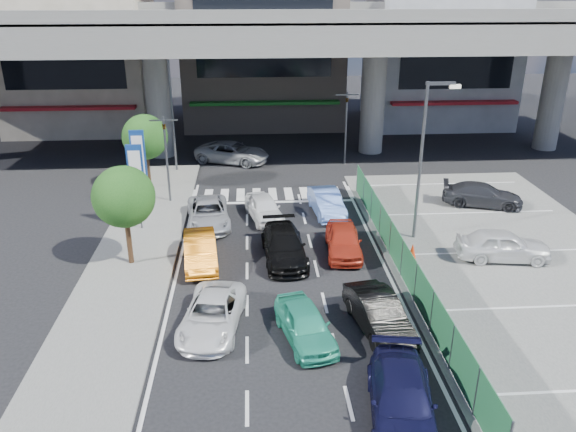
{
  "coord_description": "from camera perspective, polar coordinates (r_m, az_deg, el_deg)",
  "views": [
    {
      "loc": [
        -1.26,
        -19.85,
        12.26
      ],
      "look_at": [
        0.4,
        4.64,
        1.99
      ],
      "focal_mm": 35.0,
      "sensor_mm": 36.0,
      "label": 1
    }
  ],
  "objects": [
    {
      "name": "minivan_navy_back",
      "position": [
        18.01,
        11.49,
        -17.83
      ],
      "size": [
        2.65,
        5.0,
        1.38
      ],
      "primitive_type": "imported",
      "rotation": [
        0.0,
        0.0,
        -0.16
      ],
      "color": "black",
      "rests_on": "ground"
    },
    {
      "name": "building_east",
      "position": [
        54.97,
        15.01,
        15.43
      ],
      "size": [
        12.0,
        10.9,
        12.0
      ],
      "color": "gray",
      "rests_on": "ground"
    },
    {
      "name": "wagon_silver_front_left",
      "position": [
        30.7,
        -8.09,
        0.26
      ],
      "size": [
        2.68,
        4.94,
        1.32
      ],
      "primitive_type": "imported",
      "rotation": [
        0.0,
        0.0,
        0.11
      ],
      "color": "#A8ABB1",
      "rests_on": "ground"
    },
    {
      "name": "parking_lot",
      "position": [
        27.88,
        22.8,
        -5.25
      ],
      "size": [
        12.0,
        28.0,
        0.06
      ],
      "primitive_type": "cube",
      "color": "#5B5B59",
      "rests_on": "ground"
    },
    {
      "name": "fence_run",
      "position": [
        24.63,
        12.09,
        -5.31
      ],
      "size": [
        0.16,
        22.0,
        1.8
      ],
      "primitive_type": null,
      "color": "#205E36",
      "rests_on": "ground"
    },
    {
      "name": "tree_far",
      "position": [
        36.08,
        -14.32,
        7.76
      ],
      "size": [
        2.8,
        2.8,
        4.8
      ],
      "color": "#382314",
      "rests_on": "ground"
    },
    {
      "name": "hatch_black_mid_right",
      "position": [
        21.75,
        9.18,
        -9.77
      ],
      "size": [
        2.19,
        4.38,
        1.38
      ],
      "primitive_type": "imported",
      "rotation": [
        0.0,
        0.0,
        0.18
      ],
      "color": "black",
      "rests_on": "ground"
    },
    {
      "name": "traffic_light_left",
      "position": [
        33.29,
        -12.39,
        7.69
      ],
      "size": [
        1.6,
        1.24,
        5.2
      ],
      "color": "#595B60",
      "rests_on": "ground"
    },
    {
      "name": "ground",
      "position": [
        23.37,
        -0.21,
        -8.95
      ],
      "size": [
        120.0,
        120.0,
        0.0
      ],
      "primitive_type": "plane",
      "color": "black",
      "rests_on": "ground"
    },
    {
      "name": "sedan_black_mid",
      "position": [
        26.63,
        -0.41,
        -3.05
      ],
      "size": [
        2.21,
        4.86,
        1.38
      ],
      "primitive_type": "imported",
      "rotation": [
        0.0,
        0.0,
        0.06
      ],
      "color": "black",
      "rests_on": "ground"
    },
    {
      "name": "traffic_cone",
      "position": [
        27.37,
        12.52,
        -3.49
      ],
      "size": [
        0.5,
        0.5,
        0.74
      ],
      "primitive_type": "cone",
      "rotation": [
        0.0,
        0.0,
        -0.39
      ],
      "color": "red",
      "rests_on": "parking_lot"
    },
    {
      "name": "crossing_wagon_silver",
      "position": [
        41.4,
        -5.68,
        6.44
      ],
      "size": [
        5.89,
        4.26,
        1.49
      ],
      "primitive_type": "imported",
      "rotation": [
        0.0,
        0.0,
        1.2
      ],
      "color": "#9A9CA0",
      "rests_on": "ground"
    },
    {
      "name": "building_west",
      "position": [
        54.18,
        -20.38,
        15.25
      ],
      "size": [
        12.0,
        10.9,
        13.0
      ],
      "color": "gray",
      "rests_on": "ground"
    },
    {
      "name": "traffic_light_right",
      "position": [
        40.3,
        5.98,
        10.66
      ],
      "size": [
        1.6,
        1.24,
        5.2
      ],
      "color": "#595B60",
      "rests_on": "ground"
    },
    {
      "name": "taxi_orange_right",
      "position": [
        27.34,
        5.65,
        -2.46
      ],
      "size": [
        1.92,
        4.16,
        1.38
      ],
      "primitive_type": "imported",
      "rotation": [
        0.0,
        0.0,
        -0.07
      ],
      "color": "red",
      "rests_on": "ground"
    },
    {
      "name": "sidewalk_left",
      "position": [
        27.4,
        -15.59,
        -4.65
      ],
      "size": [
        4.0,
        30.0,
        0.12
      ],
      "primitive_type": "cube",
      "color": "#5B5B59",
      "rests_on": "ground"
    },
    {
      "name": "street_lamp_left",
      "position": [
        38.91,
        -11.49,
        11.16
      ],
      "size": [
        1.65,
        0.22,
        8.0
      ],
      "color": "#595B60",
      "rests_on": "ground"
    },
    {
      "name": "tree_near",
      "position": [
        26.09,
        -16.34,
        1.86
      ],
      "size": [
        2.8,
        2.8,
        4.8
      ],
      "color": "#382314",
      "rests_on": "ground"
    },
    {
      "name": "street_lamp_right",
      "position": [
        28.2,
        13.78,
        6.64
      ],
      "size": [
        1.65,
        0.22,
        8.0
      ],
      "color": "#595B60",
      "rests_on": "ground"
    },
    {
      "name": "signboard_near",
      "position": [
        29.92,
        -15.16,
        3.99
      ],
      "size": [
        0.8,
        0.14,
        4.7
      ],
      "color": "#595B60",
      "rests_on": "ground"
    },
    {
      "name": "parked_sedan_white",
      "position": [
        28.35,
        21.01,
        -2.77
      ],
      "size": [
        4.52,
        2.31,
        1.47
      ],
      "primitive_type": "imported",
      "rotation": [
        0.0,
        0.0,
        1.43
      ],
      "color": "silver",
      "rests_on": "parking_lot"
    },
    {
      "name": "sedan_white_mid_left",
      "position": [
        21.75,
        -7.71,
        -9.88
      ],
      "size": [
        2.72,
        4.76,
        1.25
      ],
      "primitive_type": "imported",
      "rotation": [
        0.0,
        0.0,
        -0.15
      ],
      "color": "white",
      "rests_on": "ground"
    },
    {
      "name": "building_center",
      "position": [
        53.05,
        -2.61,
        17.53
      ],
      "size": [
        14.0,
        10.9,
        15.0
      ],
      "color": "gray",
      "rests_on": "ground"
    },
    {
      "name": "signboard_far",
      "position": [
        32.8,
        -14.92,
        5.65
      ],
      "size": [
        0.8,
        0.14,
        4.7
      ],
      "color": "#595B60",
      "rests_on": "ground"
    },
    {
      "name": "kei_truck_front_right",
      "position": [
        31.9,
        3.93,
        1.38
      ],
      "size": [
        1.88,
        4.32,
        1.38
      ],
      "primitive_type": "imported",
      "rotation": [
        0.0,
        0.0,
        0.1
      ],
      "color": "#567AC6",
      "rests_on": "ground"
    },
    {
      "name": "parked_sedan_dgrey",
      "position": [
        34.83,
        19.14,
        2.06
      ],
      "size": [
        4.9,
        3.16,
        1.32
      ],
      "primitive_type": "imported",
      "rotation": [
        0.0,
        0.0,
        1.26
      ],
      "color": "#2E2F33",
      "rests_on": "parking_lot"
    },
    {
      "name": "sedan_white_front_mid",
      "position": [
        31.14,
        -2.44,
        0.82
      ],
      "size": [
        2.45,
        4.18,
        1.34
      ],
      "primitive_type": "imported",
      "rotation": [
        0.0,
        0.0,
        0.24
      ],
      "color": "white",
      "rests_on": "ground"
    },
    {
      "name": "expressway",
      "position": [
        42.01,
        -2.25,
        17.91
      ],
      "size": [
        64.0,
        14.0,
        10.75
      ],
      "color": "slate",
      "rests_on": "ground"
    },
    {
      "name": "taxi_orange_left",
      "position": [
        26.53,
        -8.91,
        -3.46
      ],
      "size": [
        1.93,
        4.33,
        1.38
      ],
      "primitive_type": "imported",
      "rotation": [
        0.0,
        0.0,
        0.11
      ],
      "color": "orange",
      "rests_on": "ground"
    },
    {
      "name": "taxi_teal_mid",
      "position": [
        20.96,
        1.75,
        -10.91
      ],
      "size": [
        2.4,
        4.13,
        1.32
      ],
      "primitive_type": "imported",
      "rotation": [
        0.0,
        0.0,
        0.23
      ],
      "color": "teal",
      "rests_on": "ground"
    }
  ]
}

